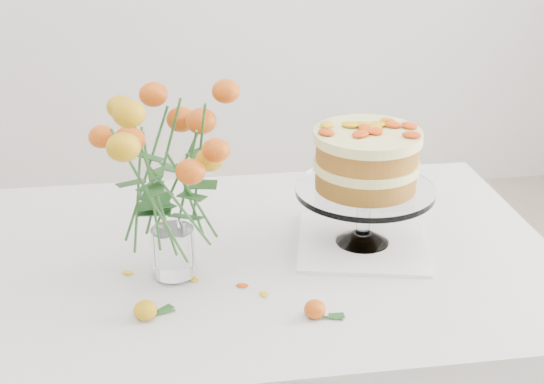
{
  "coord_description": "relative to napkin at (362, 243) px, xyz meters",
  "views": [
    {
      "loc": [
        -0.16,
        -1.5,
        1.59
      ],
      "look_at": [
        0.06,
        -0.04,
        0.92
      ],
      "focal_mm": 50.0,
      "sensor_mm": 36.0,
      "label": 1
    }
  ],
  "objects": [
    {
      "name": "loose_rose_far",
      "position": [
        -0.17,
        -0.28,
        0.01
      ],
      "size": [
        0.07,
        0.05,
        0.04
      ],
      "rotation": [
        0.0,
        0.0,
        -0.43
      ],
      "color": "#BD2D09",
      "rests_on": "table"
    },
    {
      "name": "stray_petal_a",
      "position": [
        -0.4,
        -0.1,
        -0.0
      ],
      "size": [
        0.03,
        0.02,
        0.0
      ],
      "primitive_type": "ellipsoid",
      "color": "#E7AD0E",
      "rests_on": "table"
    },
    {
      "name": "stray_petal_d",
      "position": [
        -0.54,
        -0.05,
        -0.0
      ],
      "size": [
        0.03,
        0.02,
        0.0
      ],
      "primitive_type": "ellipsoid",
      "color": "#E7AD0E",
      "rests_on": "table"
    },
    {
      "name": "loose_rose_near",
      "position": [
        -0.5,
        -0.23,
        0.01
      ],
      "size": [
        0.08,
        0.05,
        0.04
      ],
      "rotation": [
        0.0,
        0.0,
        0.28
      ],
      "color": "gold",
      "rests_on": "table"
    },
    {
      "name": "napkin",
      "position": [
        0.0,
        0.0,
        0.0
      ],
      "size": [
        0.35,
        0.35,
        0.01
      ],
      "primitive_type": "cube",
      "rotation": [
        0.0,
        0.0,
        -0.23
      ],
      "color": "white",
      "rests_on": "table"
    },
    {
      "name": "cake_stand",
      "position": [
        0.0,
        -0.0,
        0.19
      ],
      "size": [
        0.32,
        0.32,
        0.28
      ],
      "rotation": [
        0.0,
        0.0,
        0.44
      ],
      "color": "white",
      "rests_on": "napkin"
    },
    {
      "name": "stray_petal_b",
      "position": [
        -0.3,
        -0.14,
        -0.0
      ],
      "size": [
        0.03,
        0.02,
        0.0
      ],
      "primitive_type": "ellipsoid",
      "color": "#E7AD0E",
      "rests_on": "table"
    },
    {
      "name": "stray_petal_c",
      "position": [
        -0.26,
        -0.18,
        -0.0
      ],
      "size": [
        0.03,
        0.02,
        0.0
      ],
      "primitive_type": "ellipsoid",
      "color": "#E7AD0E",
      "rests_on": "table"
    },
    {
      "name": "table",
      "position": [
        -0.28,
        -0.0,
        -0.09
      ],
      "size": [
        1.43,
        0.93,
        0.76
      ],
      "color": "tan",
      "rests_on": "ground"
    },
    {
      "name": "rose_vase",
      "position": [
        -0.43,
        -0.08,
        0.26
      ],
      "size": [
        0.38,
        0.38,
        0.45
      ],
      "rotation": [
        0.0,
        0.0,
        -0.37
      ],
      "color": "white",
      "rests_on": "table"
    }
  ]
}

